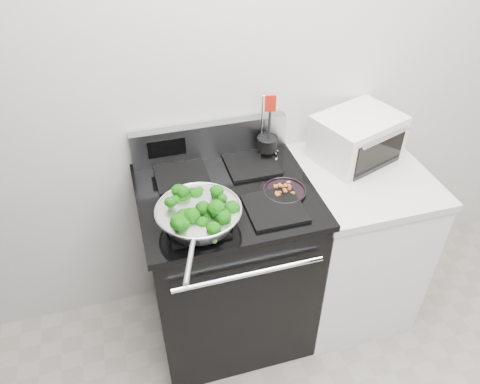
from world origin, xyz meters
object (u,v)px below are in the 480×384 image
object	(u,v)px
skillet	(199,215)
toaster_oven	(357,137)
utensil_holder	(267,147)
gas_range	(228,263)
bacon_plate	(284,189)

from	to	relation	value
skillet	toaster_oven	bearing A→B (deg)	38.70
utensil_holder	gas_range	bearing A→B (deg)	-127.21
gas_range	skillet	bearing A→B (deg)	-131.49
gas_range	utensil_holder	world-z (taller)	utensil_holder
gas_range	utensil_holder	distance (m)	0.62
utensil_holder	toaster_oven	xyz separation A→B (m)	(0.44, -0.07, 0.02)
skillet	bacon_plate	bearing A→B (deg)	33.04
gas_range	skillet	xyz separation A→B (m)	(-0.16, -0.18, 0.52)
bacon_plate	utensil_holder	bearing A→B (deg)	87.45
bacon_plate	utensil_holder	size ratio (longest dim) A/B	0.56
bacon_plate	skillet	bearing A→B (deg)	-165.39
gas_range	toaster_oven	xyz separation A→B (m)	(0.70, 0.14, 0.55)
skillet	toaster_oven	xyz separation A→B (m)	(0.86, 0.32, 0.03)
utensil_holder	toaster_oven	distance (m)	0.45
skillet	gas_range	bearing A→B (deg)	66.94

